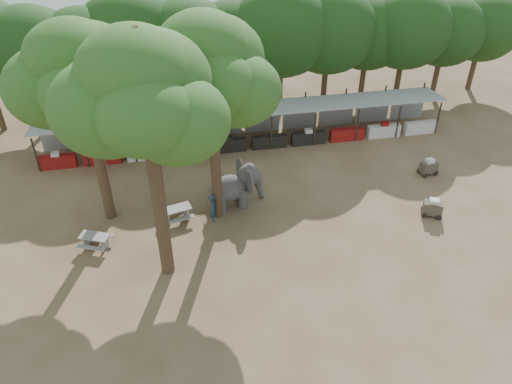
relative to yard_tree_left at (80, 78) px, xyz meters
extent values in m
plane|color=brown|center=(9.13, -7.19, -8.20)|extent=(100.00, 100.00, 0.00)
cube|color=gray|center=(9.13, 6.81, -5.70)|extent=(28.00, 2.99, 0.39)
cylinder|color=#2D2319|center=(-3.47, 5.46, -7.00)|extent=(0.12, 0.12, 2.40)
cylinder|color=#2D2319|center=(-3.47, 8.16, -6.80)|extent=(0.12, 0.12, 2.80)
cube|color=maroon|center=(-3.47, 5.71, -7.75)|extent=(2.38, 0.50, 0.90)
cube|color=gray|center=(-3.47, 8.11, -7.20)|extent=(2.52, 0.12, 2.00)
cylinder|color=#2D2319|center=(-0.67, 5.46, -7.00)|extent=(0.12, 0.12, 2.40)
cylinder|color=#2D2319|center=(-0.67, 8.16, -6.80)|extent=(0.12, 0.12, 2.80)
cube|color=maroon|center=(-0.67, 5.71, -7.75)|extent=(2.38, 0.50, 0.90)
cube|color=gray|center=(-0.67, 8.11, -7.20)|extent=(2.52, 0.12, 2.00)
cylinder|color=#2D2319|center=(2.13, 5.46, -7.00)|extent=(0.12, 0.12, 2.40)
cylinder|color=#2D2319|center=(2.13, 8.16, -6.80)|extent=(0.12, 0.12, 2.80)
cube|color=silver|center=(2.13, 5.71, -7.75)|extent=(2.38, 0.50, 0.90)
cube|color=gray|center=(2.13, 8.11, -7.20)|extent=(2.52, 0.12, 2.00)
cylinder|color=#2D2319|center=(4.93, 5.46, -7.00)|extent=(0.12, 0.12, 2.40)
cylinder|color=#2D2319|center=(4.93, 8.16, -6.80)|extent=(0.12, 0.12, 2.80)
cube|color=gray|center=(4.93, 5.71, -7.75)|extent=(2.38, 0.50, 0.90)
cube|color=gray|center=(4.93, 8.11, -7.20)|extent=(2.52, 0.12, 2.00)
cylinder|color=#2D2319|center=(7.73, 5.46, -7.00)|extent=(0.12, 0.12, 2.40)
cylinder|color=#2D2319|center=(7.73, 8.16, -6.80)|extent=(0.12, 0.12, 2.80)
cube|color=black|center=(7.73, 5.71, -7.75)|extent=(2.38, 0.50, 0.90)
cube|color=gray|center=(7.73, 8.11, -7.20)|extent=(2.52, 0.12, 2.00)
cylinder|color=#2D2319|center=(10.53, 5.46, -7.00)|extent=(0.12, 0.12, 2.40)
cylinder|color=#2D2319|center=(10.53, 8.16, -6.80)|extent=(0.12, 0.12, 2.80)
cube|color=black|center=(10.53, 5.71, -7.75)|extent=(2.38, 0.50, 0.90)
cube|color=gray|center=(10.53, 8.11, -7.20)|extent=(2.52, 0.12, 2.00)
cylinder|color=#2D2319|center=(13.33, 5.46, -7.00)|extent=(0.12, 0.12, 2.40)
cylinder|color=#2D2319|center=(13.33, 8.16, -6.80)|extent=(0.12, 0.12, 2.80)
cube|color=black|center=(13.33, 5.71, -7.75)|extent=(2.38, 0.50, 0.90)
cube|color=gray|center=(13.33, 8.11, -7.20)|extent=(2.52, 0.12, 2.00)
cylinder|color=#2D2319|center=(16.13, 5.46, -7.00)|extent=(0.12, 0.12, 2.40)
cylinder|color=#2D2319|center=(16.13, 8.16, -6.80)|extent=(0.12, 0.12, 2.80)
cube|color=maroon|center=(16.13, 5.71, -7.75)|extent=(2.38, 0.50, 0.90)
cube|color=gray|center=(16.13, 8.11, -7.20)|extent=(2.52, 0.12, 2.00)
cylinder|color=#2D2319|center=(18.93, 5.46, -7.00)|extent=(0.12, 0.12, 2.40)
cylinder|color=#2D2319|center=(18.93, 8.16, -6.80)|extent=(0.12, 0.12, 2.80)
cube|color=silver|center=(18.93, 5.71, -7.75)|extent=(2.38, 0.50, 0.90)
cube|color=gray|center=(18.93, 8.11, -7.20)|extent=(2.52, 0.12, 2.00)
cylinder|color=#2D2319|center=(21.73, 5.46, -7.00)|extent=(0.12, 0.12, 2.40)
cylinder|color=#2D2319|center=(21.73, 8.16, -6.80)|extent=(0.12, 0.12, 2.80)
cube|color=silver|center=(21.73, 5.71, -7.75)|extent=(2.38, 0.50, 0.90)
cube|color=gray|center=(21.73, 8.11, -7.20)|extent=(2.52, 0.12, 2.00)
cylinder|color=#332316|center=(0.13, -0.19, -3.60)|extent=(0.60, 0.60, 9.20)
cone|color=#332316|center=(0.13, -0.19, 1.00)|extent=(0.57, 0.57, 2.88)
ellipsoid|color=#1E4E15|center=(-1.27, 0.11, -0.38)|extent=(4.80, 4.80, 3.94)
ellipsoid|color=#1E4E15|center=(1.33, -0.79, -0.78)|extent=(4.20, 4.20, 3.44)
ellipsoid|color=#1E4E15|center=(0.33, 0.91, 0.22)|extent=(5.20, 5.20, 4.26)
ellipsoid|color=#1E4E15|center=(0.13, -1.49, -0.08)|extent=(3.80, 3.80, 3.12)
ellipsoid|color=#1E4E15|center=(-0.17, 0.01, 1.02)|extent=(4.40, 4.40, 3.61)
cylinder|color=#332316|center=(3.13, -5.19, -3.00)|extent=(0.64, 0.64, 10.40)
cone|color=#332316|center=(3.13, -5.19, 2.20)|extent=(0.61, 0.61, 3.25)
ellipsoid|color=#1E4E15|center=(1.73, -4.89, 0.64)|extent=(4.80, 4.80, 3.94)
ellipsoid|color=#1E4E15|center=(4.33, -5.79, 0.24)|extent=(4.20, 4.20, 3.44)
ellipsoid|color=#1E4E15|center=(3.33, -4.09, 1.24)|extent=(5.20, 5.20, 4.26)
ellipsoid|color=#1E4E15|center=(3.13, -6.49, 0.94)|extent=(3.80, 3.80, 3.12)
ellipsoid|color=#1E4E15|center=(2.83, -4.99, 2.04)|extent=(4.40, 4.40, 3.61)
cylinder|color=#332316|center=(6.13, -1.19, -3.40)|extent=(0.56, 0.56, 9.60)
cone|color=#332316|center=(6.13, -1.19, 1.40)|extent=(0.53, 0.53, 3.00)
ellipsoid|color=#1E4E15|center=(4.73, -0.89, -0.04)|extent=(4.80, 4.80, 3.94)
ellipsoid|color=#1E4E15|center=(7.33, -1.79, -0.44)|extent=(4.20, 4.20, 3.44)
ellipsoid|color=#1E4E15|center=(6.33, -0.09, 0.56)|extent=(5.20, 5.20, 4.26)
ellipsoid|color=#1E4E15|center=(6.13, -2.49, 0.26)|extent=(3.80, 3.80, 3.12)
ellipsoid|color=#1E4E15|center=(5.83, -0.99, 1.36)|extent=(4.40, 4.40, 3.61)
cylinder|color=#332316|center=(-7.53, 11.81, -6.33)|extent=(0.44, 0.44, 3.74)
cylinder|color=#332316|center=(-4.20, 11.81, -6.33)|extent=(0.44, 0.44, 3.74)
ellipsoid|color=black|center=(-4.20, 11.81, -2.68)|extent=(6.46, 5.95, 5.61)
cylinder|color=#332316|center=(-0.87, 11.81, -6.33)|extent=(0.44, 0.44, 3.74)
ellipsoid|color=black|center=(-0.87, 11.81, -2.68)|extent=(6.46, 5.95, 5.61)
cylinder|color=#332316|center=(2.47, 11.81, -6.33)|extent=(0.44, 0.44, 3.74)
ellipsoid|color=black|center=(2.47, 11.81, -2.68)|extent=(6.46, 5.95, 5.61)
cylinder|color=#332316|center=(5.80, 11.81, -6.33)|extent=(0.44, 0.44, 3.74)
ellipsoid|color=black|center=(5.80, 11.81, -2.68)|extent=(6.46, 5.95, 5.61)
cylinder|color=#332316|center=(9.13, 11.81, -6.33)|extent=(0.44, 0.44, 3.74)
ellipsoid|color=black|center=(9.13, 11.81, -2.68)|extent=(6.46, 5.95, 5.61)
cylinder|color=#332316|center=(12.47, 11.81, -6.33)|extent=(0.44, 0.44, 3.74)
ellipsoid|color=black|center=(12.47, 11.81, -2.68)|extent=(6.46, 5.95, 5.61)
cylinder|color=#332316|center=(15.80, 11.81, -6.33)|extent=(0.44, 0.44, 3.74)
ellipsoid|color=black|center=(15.80, 11.81, -2.68)|extent=(6.46, 5.95, 5.61)
cylinder|color=#332316|center=(19.13, 11.81, -6.33)|extent=(0.44, 0.44, 3.74)
ellipsoid|color=black|center=(19.13, 11.81, -2.68)|extent=(6.46, 5.95, 5.61)
cylinder|color=#332316|center=(22.47, 11.81, -6.33)|extent=(0.44, 0.44, 3.74)
ellipsoid|color=black|center=(22.47, 11.81, -2.68)|extent=(6.46, 5.95, 5.61)
cylinder|color=#332316|center=(25.80, 11.81, -6.33)|extent=(0.44, 0.44, 3.74)
ellipsoid|color=black|center=(25.80, 11.81, -2.68)|extent=(6.46, 5.95, 5.61)
cylinder|color=#332316|center=(29.13, 11.81, -6.33)|extent=(0.44, 0.44, 3.74)
ellipsoid|color=black|center=(29.13, 11.81, -2.68)|extent=(6.46, 5.95, 5.61)
ellipsoid|color=#3B3839|center=(6.93, -0.48, -6.94)|extent=(2.65, 1.87, 1.56)
cylinder|color=#3B3839|center=(6.36, -0.98, -7.55)|extent=(0.66, 0.66, 1.31)
cylinder|color=#3B3839|center=(6.20, -0.26, -7.55)|extent=(0.66, 0.66, 1.31)
cylinder|color=#3B3839|center=(7.65, -0.71, -7.55)|extent=(0.66, 0.66, 1.31)
cylinder|color=#3B3839|center=(7.50, 0.02, -7.55)|extent=(0.66, 0.66, 1.31)
ellipsoid|color=#3B3839|center=(8.04, -0.25, -6.39)|extent=(1.53, 1.33, 1.44)
ellipsoid|color=#3B3839|center=(7.97, -0.98, -6.35)|extent=(0.46, 1.21, 1.48)
ellipsoid|color=#3B3839|center=(7.68, 0.40, -6.35)|extent=(0.46, 1.21, 1.48)
cone|color=#3B3839|center=(8.73, -0.10, -7.38)|extent=(0.70, 0.70, 1.63)
imported|color=#26384C|center=(5.80, -1.60, -7.35)|extent=(0.41, 0.61, 1.70)
cube|color=gray|center=(-0.48, -2.75, -7.47)|extent=(1.68, 1.25, 0.06)
cube|color=gray|center=(-0.95, -2.56, -7.85)|extent=(0.33, 0.60, 0.71)
cube|color=gray|center=(-0.01, -2.95, -7.85)|extent=(0.33, 0.60, 0.71)
cube|color=gray|center=(-0.70, -3.27, -7.77)|extent=(1.50, 0.82, 0.05)
cube|color=gray|center=(-0.26, -2.24, -7.77)|extent=(1.50, 0.82, 0.05)
cube|color=gray|center=(3.81, -1.25, -7.41)|extent=(1.78, 1.16, 0.07)
cube|color=gray|center=(3.28, -1.39, -7.82)|extent=(0.27, 0.66, 0.77)
cube|color=gray|center=(4.34, -1.11, -7.82)|extent=(0.27, 0.66, 0.77)
cube|color=gray|center=(3.97, -1.84, -7.74)|extent=(1.66, 0.68, 0.05)
cube|color=gray|center=(3.66, -0.67, -7.74)|extent=(1.66, 0.68, 0.05)
cube|color=#383127|center=(18.01, -3.51, -7.68)|extent=(1.20, 1.00, 0.73)
cylinder|color=black|center=(17.49, -3.65, -8.05)|extent=(0.31, 0.19, 0.31)
cylinder|color=black|center=(18.25, -4.00, -8.05)|extent=(0.31, 0.19, 0.31)
cylinder|color=black|center=(17.78, -3.03, -8.05)|extent=(0.31, 0.19, 0.31)
cylinder|color=black|center=(18.53, -3.38, -8.05)|extent=(0.31, 0.19, 0.31)
cube|color=silver|center=(18.01, -3.51, -7.22)|extent=(0.64, 0.59, 0.26)
cube|color=#383127|center=(19.80, 0.54, -7.69)|extent=(1.10, 0.76, 0.71)
cylinder|color=black|center=(19.45, 0.14, -8.05)|extent=(0.31, 0.11, 0.31)
cylinder|color=black|center=(20.26, 0.27, -8.05)|extent=(0.31, 0.11, 0.31)
cylinder|color=black|center=(19.35, 0.81, -8.05)|extent=(0.31, 0.11, 0.31)
cylinder|color=black|center=(20.15, 0.93, -8.05)|extent=(0.31, 0.11, 0.31)
cube|color=silver|center=(19.80, 0.54, -7.23)|extent=(0.57, 0.48, 0.26)
camera|label=1|loc=(4.07, -23.67, 9.24)|focal=35.00mm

